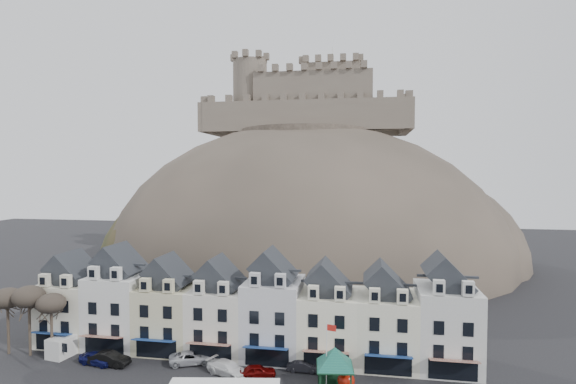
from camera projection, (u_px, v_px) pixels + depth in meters
The scene contains 16 objects.
townhouse_terrace at pixel (248, 310), 55.79m from camera, with size 54.40×9.35×11.80m.
castle_hill at pixel (309, 264), 108.02m from camera, with size 100.00×76.00×68.00m.
castle at pixel (310, 101), 113.13m from camera, with size 50.20×22.20×22.00m.
tree_left_far at pixel (7, 299), 55.24m from camera, with size 3.61×3.61×8.24m.
tree_left_mid at pixel (29, 297), 54.72m from camera, with size 3.78×3.78×8.64m.
tree_left_near at pixel (51, 304), 54.24m from camera, with size 3.43×3.43×7.84m.
bus_shelter at pixel (335, 357), 45.74m from camera, with size 7.33×7.33×4.68m.
red_buoy at pixel (346, 382), 45.66m from camera, with size 1.85×1.85×2.19m.
flagpole at pixel (327, 352), 45.69m from camera, with size 1.03×0.32×7.29m.
white_van at pixel (69, 343), 55.77m from camera, with size 3.18×5.60×2.41m.
car_navy at pixel (97, 358), 52.42m from camera, with size 1.73×4.30×1.47m, color #0E1146.
car_black at pixel (109, 359), 52.15m from camera, with size 1.67×4.79×1.58m, color black.
car_silver at pixel (191, 358), 52.69m from camera, with size 2.37×5.06×1.43m, color #BABDC3.
car_white at pixel (228, 368), 49.75m from camera, with size 2.10×5.17×1.50m, color white.
car_maroon at pixel (257, 371), 49.18m from camera, with size 1.62×4.02×1.37m, color #560504.
car_charcoal at pixel (303, 366), 50.56m from camera, with size 1.29×3.69×1.22m, color black.
Camera 1 is at (14.31, -37.45, 22.64)m, focal length 28.00 mm.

